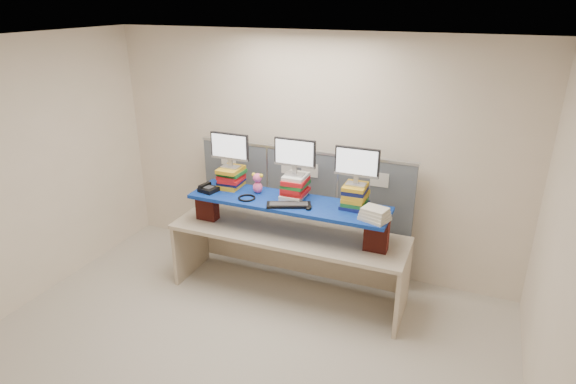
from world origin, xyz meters
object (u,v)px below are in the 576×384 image
at_px(desk, 288,244).
at_px(monitor_center, 295,155).
at_px(monitor_right, 357,164).
at_px(keyboard, 289,205).
at_px(monitor_left, 230,148).
at_px(desk_phone, 208,189).
at_px(blue_board, 288,203).

xyz_separation_m(desk, monitor_center, (0.03, 0.12, 0.99)).
distance_m(monitor_center, monitor_right, 0.66).
xyz_separation_m(monitor_center, keyboard, (0.03, -0.24, -0.46)).
height_order(monitor_left, desk_phone, monitor_left).
xyz_separation_m(desk, monitor_left, (-0.74, 0.11, 0.97)).
height_order(monitor_center, keyboard, monitor_center).
bearing_deg(monitor_center, blue_board, -103.18).
xyz_separation_m(monitor_right, keyboard, (-0.62, -0.25, -0.45)).
height_order(desk, desk_phone, desk_phone).
bearing_deg(blue_board, monitor_right, 9.80).
xyz_separation_m(monitor_right, desk_phone, (-1.60, -0.22, -0.43)).
relative_size(blue_board, monitor_left, 4.77).
relative_size(blue_board, monitor_center, 4.77).
bearing_deg(monitor_right, desk, -170.20).
xyz_separation_m(monitor_center, monitor_right, (0.66, 0.01, -0.02)).
bearing_deg(desk, monitor_center, 76.82).
height_order(monitor_center, monitor_right, monitor_center).
bearing_deg(monitor_right, monitor_center, 180.00).
xyz_separation_m(desk, keyboard, (0.06, -0.12, 0.53)).
bearing_deg(monitor_left, keyboard, -16.96).
distance_m(blue_board, monitor_right, 0.84).
bearing_deg(monitor_left, desk_phone, -131.30).
xyz_separation_m(monitor_left, keyboard, (0.80, -0.23, -0.44)).
bearing_deg(keyboard, monitor_right, -0.80).
bearing_deg(monitor_center, keyboard, -82.62).
distance_m(monitor_center, keyboard, 0.52).
relative_size(monitor_right, desk_phone, 2.07).
xyz_separation_m(desk, monitor_right, (0.68, 0.13, 0.98)).
xyz_separation_m(blue_board, monitor_left, (-0.74, 0.11, 0.48)).
distance_m(keyboard, desk_phone, 0.97).
xyz_separation_m(monitor_center, desk_phone, (-0.94, -0.21, -0.45)).
relative_size(blue_board, desk_phone, 9.90).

